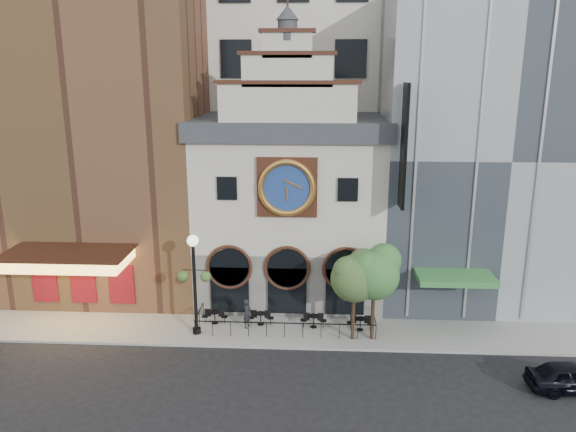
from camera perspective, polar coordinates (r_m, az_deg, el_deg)
The scene contains 16 objects.
ground at distance 32.63m, azimuth -0.47°, elevation -13.41°, with size 120.00×120.00×0.00m, color black.
sidewalk at distance 34.81m, azimuth -0.21°, elevation -11.34°, with size 44.00×5.00×0.15m, color gray.
clock_building at distance 37.56m, azimuth 0.23°, elevation 1.40°, with size 12.60×8.78×18.65m.
theater_building at distance 41.42m, azimuth -18.19°, elevation 10.24°, with size 14.00×15.60×25.00m.
retail_building at distance 40.59m, azimuth 19.17°, elevation 6.57°, with size 14.00×14.40×20.00m.
office_tower at distance 48.87m, azimuth 0.98°, elevation 20.27°, with size 20.00×16.00×40.00m, color silver.
cafe_railing at distance 34.58m, azimuth -0.22°, elevation -10.56°, with size 10.60×2.60×0.90m, color black, non-canonical shape.
bistro_0 at distance 35.36m, azimuth -7.45°, elevation -10.07°, with size 1.58×0.68×0.90m.
bistro_1 at distance 34.95m, azimuth -2.79°, elevation -10.27°, with size 1.58×0.68×0.90m.
bistro_2 at distance 34.61m, azimuth 2.61°, elevation -10.53°, with size 1.58×0.68×0.90m.
bistro_3 at distance 34.52m, azimuth 7.35°, elevation -10.71°, with size 1.58×0.68×0.90m.
car_right at distance 31.91m, azimuth 26.88°, elevation -14.38°, with size 1.74×4.32×1.47m, color black.
pedestrian at distance 34.49m, azimuth -4.15°, elevation -9.85°, with size 0.66×0.43×1.80m, color black.
lamppost at distance 33.01m, azimuth -9.51°, elevation -5.79°, with size 1.95×0.66×6.09m.
tree_left at distance 32.07m, azimuth 6.85°, elevation -5.94°, with size 2.81×2.71×5.41m.
tree_right at distance 32.18m, azimuth 8.86°, elevation -5.53°, with size 2.96×2.85×5.71m.
Camera 1 is at (1.75, -28.64, 15.54)m, focal length 35.00 mm.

